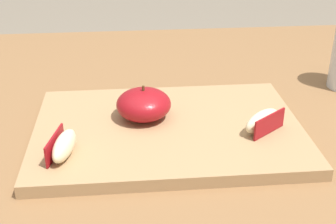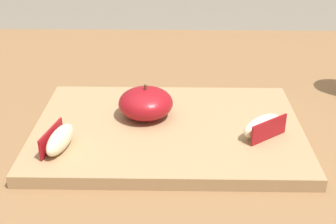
{
  "view_description": "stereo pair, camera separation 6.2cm",
  "coord_description": "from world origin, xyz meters",
  "px_view_note": "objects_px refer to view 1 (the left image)",
  "views": [
    {
      "loc": [
        0.01,
        -0.58,
        1.06
      ],
      "look_at": [
        0.07,
        -0.02,
        0.77
      ],
      "focal_mm": 49.53,
      "sensor_mm": 36.0,
      "label": 1
    },
    {
      "loc": [
        0.08,
        -0.58,
        1.06
      ],
      "look_at": [
        0.07,
        -0.02,
        0.77
      ],
      "focal_mm": 49.53,
      "sensor_mm": 36.0,
      "label": 2
    }
  ],
  "objects_px": {
    "apple_half_skin_up": "(144,103)",
    "apple_wedge_right": "(263,121)",
    "apple_wedge_near_knife": "(63,146)",
    "cutting_board": "(168,130)"
  },
  "relations": [
    {
      "from": "apple_half_skin_up",
      "to": "apple_wedge_near_knife",
      "type": "bearing_deg",
      "value": -136.99
    },
    {
      "from": "cutting_board",
      "to": "apple_half_skin_up",
      "type": "xyz_separation_m",
      "value": [
        -0.03,
        0.03,
        0.03
      ]
    },
    {
      "from": "apple_half_skin_up",
      "to": "apple_wedge_near_knife",
      "type": "relative_size",
      "value": 1.12
    },
    {
      "from": "cutting_board",
      "to": "apple_half_skin_up",
      "type": "relative_size",
      "value": 4.76
    },
    {
      "from": "apple_half_skin_up",
      "to": "apple_wedge_right",
      "type": "xyz_separation_m",
      "value": [
        0.16,
        -0.06,
        -0.01
      ]
    },
    {
      "from": "apple_wedge_near_knife",
      "to": "apple_half_skin_up",
      "type": "bearing_deg",
      "value": 43.01
    },
    {
      "from": "apple_half_skin_up",
      "to": "apple_wedge_right",
      "type": "relative_size",
      "value": 1.18
    },
    {
      "from": "apple_wedge_right",
      "to": "apple_half_skin_up",
      "type": "bearing_deg",
      "value": 160.28
    },
    {
      "from": "apple_half_skin_up",
      "to": "apple_wedge_right",
      "type": "height_order",
      "value": "apple_half_skin_up"
    },
    {
      "from": "cutting_board",
      "to": "apple_half_skin_up",
      "type": "distance_m",
      "value": 0.05
    }
  ]
}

